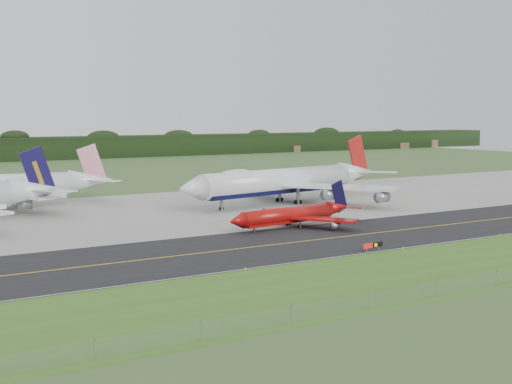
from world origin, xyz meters
name	(u,v)px	position (x,y,z in m)	size (l,w,h in m)	color
ground	(327,234)	(0.00, 0.00, 0.00)	(600.00, 600.00, 0.00)	#375427
grass_verge	(456,265)	(0.00, -35.00, 0.01)	(400.00, 30.00, 0.01)	#3C5E1B
taxiway	(339,237)	(0.00, -4.00, 0.01)	(400.00, 32.00, 0.02)	black
apron	(210,207)	(0.00, 51.00, 0.01)	(400.00, 78.00, 0.01)	gray
taxiway_centreline	(339,237)	(0.00, -4.00, 0.03)	(400.00, 0.40, 0.00)	gold
taxiway_edge_line	(392,250)	(0.00, -19.50, 0.03)	(400.00, 0.25, 0.00)	silver
horizon_treeline	(12,150)	(0.00, 273.76, 5.47)	(700.00, 25.00, 12.00)	black
jet_ba_747	(285,181)	(21.07, 46.68, 6.26)	(72.93, 59.65, 18.40)	silver
jet_red_737	(294,215)	(0.18, 12.00, 2.63)	(35.15, 28.38, 9.50)	#960C0A
taxiway_sign	(373,245)	(-4.00, -18.95, 1.12)	(4.75, 0.50, 1.58)	slate
edge_marker_left	(245,269)	(-31.83, -20.50, 0.25)	(0.16, 0.16, 0.50)	yellow
edge_marker_center	(403,248)	(1.87, -20.50, 0.25)	(0.16, 0.16, 0.50)	yellow
edge_marker_right	(500,235)	(28.47, -20.50, 0.25)	(0.16, 0.16, 0.50)	yellow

